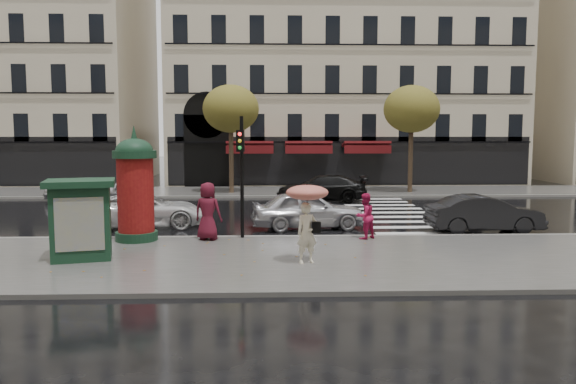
{
  "coord_description": "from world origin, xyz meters",
  "views": [
    {
      "loc": [
        0.26,
        -16.23,
        3.61
      ],
      "look_at": [
        0.88,
        1.5,
        1.81
      ],
      "focal_mm": 35.0,
      "sensor_mm": 36.0,
      "label": 1
    }
  ],
  "objects_px": {
    "car_darkgrey": "(484,214)",
    "newsstand": "(81,218)",
    "morris_column": "(135,186)",
    "car_silver": "(307,210)",
    "car_far_silver": "(83,188)",
    "woman_red": "(365,216)",
    "car_white": "(146,210)",
    "woman_umbrella": "(307,210)",
    "car_black": "(322,188)",
    "man_burgundy": "(208,211)",
    "traffic_light": "(241,165)"
  },
  "relations": [
    {
      "from": "woman_red",
      "to": "car_darkgrey",
      "type": "xyz_separation_m",
      "value": [
        4.79,
        1.8,
        -0.2
      ]
    },
    {
      "from": "woman_umbrella",
      "to": "car_silver",
      "type": "xyz_separation_m",
      "value": [
        0.45,
        6.39,
        -0.85
      ]
    },
    {
      "from": "car_silver",
      "to": "car_far_silver",
      "type": "relative_size",
      "value": 1.06
    },
    {
      "from": "car_silver",
      "to": "car_black",
      "type": "relative_size",
      "value": 0.88
    },
    {
      "from": "car_darkgrey",
      "to": "car_black",
      "type": "bearing_deg",
      "value": 24.6
    },
    {
      "from": "woman_umbrella",
      "to": "car_darkgrey",
      "type": "xyz_separation_m",
      "value": [
        6.98,
        5.34,
        -0.89
      ]
    },
    {
      "from": "woman_umbrella",
      "to": "morris_column",
      "type": "xyz_separation_m",
      "value": [
        -5.46,
        3.54,
        0.37
      ]
    },
    {
      "from": "woman_red",
      "to": "newsstand",
      "type": "height_order",
      "value": "newsstand"
    },
    {
      "from": "woman_red",
      "to": "newsstand",
      "type": "xyz_separation_m",
      "value": [
        -8.54,
        -2.75,
        0.38
      ]
    },
    {
      "from": "car_far_silver",
      "to": "car_black",
      "type": "bearing_deg",
      "value": 85.39
    },
    {
      "from": "car_silver",
      "to": "car_darkgrey",
      "type": "relative_size",
      "value": 1.03
    },
    {
      "from": "car_far_silver",
      "to": "morris_column",
      "type": "bearing_deg",
      "value": 23.75
    },
    {
      "from": "newsstand",
      "to": "car_darkgrey",
      "type": "distance_m",
      "value": 14.1
    },
    {
      "from": "car_darkgrey",
      "to": "newsstand",
      "type": "bearing_deg",
      "value": 106.27
    },
    {
      "from": "woman_umbrella",
      "to": "man_burgundy",
      "type": "distance_m",
      "value": 4.72
    },
    {
      "from": "car_darkgrey",
      "to": "car_far_silver",
      "type": "relative_size",
      "value": 1.03
    },
    {
      "from": "man_burgundy",
      "to": "car_darkgrey",
      "type": "bearing_deg",
      "value": -151.35
    },
    {
      "from": "woman_red",
      "to": "man_burgundy",
      "type": "height_order",
      "value": "man_burgundy"
    },
    {
      "from": "newsstand",
      "to": "car_silver",
      "type": "height_order",
      "value": "newsstand"
    },
    {
      "from": "man_burgundy",
      "to": "traffic_light",
      "type": "relative_size",
      "value": 0.47
    },
    {
      "from": "woman_red",
      "to": "car_darkgrey",
      "type": "height_order",
      "value": "woman_red"
    },
    {
      "from": "woman_umbrella",
      "to": "car_far_silver",
      "type": "relative_size",
      "value": 0.54
    },
    {
      "from": "morris_column",
      "to": "car_silver",
      "type": "bearing_deg",
      "value": 25.76
    },
    {
      "from": "car_silver",
      "to": "car_darkgrey",
      "type": "distance_m",
      "value": 6.62
    },
    {
      "from": "car_silver",
      "to": "car_black",
      "type": "height_order",
      "value": "car_silver"
    },
    {
      "from": "car_silver",
      "to": "car_far_silver",
      "type": "xyz_separation_m",
      "value": [
        -11.75,
        9.75,
        -0.04
      ]
    },
    {
      "from": "woman_umbrella",
      "to": "car_far_silver",
      "type": "distance_m",
      "value": 19.73
    },
    {
      "from": "morris_column",
      "to": "newsstand",
      "type": "bearing_deg",
      "value": -107.95
    },
    {
      "from": "car_black",
      "to": "woman_umbrella",
      "type": "bearing_deg",
      "value": -3.38
    },
    {
      "from": "morris_column",
      "to": "car_darkgrey",
      "type": "relative_size",
      "value": 0.91
    },
    {
      "from": "car_far_silver",
      "to": "newsstand",
      "type": "bearing_deg",
      "value": 16.75
    },
    {
      "from": "morris_column",
      "to": "car_white",
      "type": "bearing_deg",
      "value": 97.19
    },
    {
      "from": "traffic_light",
      "to": "car_far_silver",
      "type": "bearing_deg",
      "value": 127.26
    },
    {
      "from": "newsstand",
      "to": "car_black",
      "type": "distance_m",
      "value": 16.71
    },
    {
      "from": "newsstand",
      "to": "car_black",
      "type": "height_order",
      "value": "newsstand"
    },
    {
      "from": "woman_red",
      "to": "car_far_silver",
      "type": "xyz_separation_m",
      "value": [
        -13.5,
        12.6,
        -0.2
      ]
    },
    {
      "from": "man_burgundy",
      "to": "car_silver",
      "type": "xyz_separation_m",
      "value": [
        3.53,
        2.85,
        -0.35
      ]
    },
    {
      "from": "traffic_light",
      "to": "car_silver",
      "type": "xyz_separation_m",
      "value": [
        2.41,
        2.53,
        -1.88
      ]
    },
    {
      "from": "woman_umbrella",
      "to": "traffic_light",
      "type": "height_order",
      "value": "traffic_light"
    },
    {
      "from": "woman_red",
      "to": "morris_column",
      "type": "xyz_separation_m",
      "value": [
        -7.65,
        0.0,
        1.06
      ]
    },
    {
      "from": "morris_column",
      "to": "car_silver",
      "type": "height_order",
      "value": "morris_column"
    },
    {
      "from": "woman_umbrella",
      "to": "car_silver",
      "type": "relative_size",
      "value": 0.51
    },
    {
      "from": "car_black",
      "to": "car_white",
      "type": "bearing_deg",
      "value": -39.21
    },
    {
      "from": "woman_umbrella",
      "to": "morris_column",
      "type": "bearing_deg",
      "value": 147.0
    },
    {
      "from": "man_burgundy",
      "to": "car_black",
      "type": "bearing_deg",
      "value": -94.15
    },
    {
      "from": "woman_red",
      "to": "traffic_light",
      "type": "distance_m",
      "value": 4.51
    },
    {
      "from": "traffic_light",
      "to": "car_silver",
      "type": "height_order",
      "value": "traffic_light"
    },
    {
      "from": "traffic_light",
      "to": "car_darkgrey",
      "type": "xyz_separation_m",
      "value": [
        8.95,
        1.48,
        -1.93
      ]
    },
    {
      "from": "man_burgundy",
      "to": "car_darkgrey",
      "type": "distance_m",
      "value": 10.23
    },
    {
      "from": "traffic_light",
      "to": "car_darkgrey",
      "type": "bearing_deg",
      "value": 9.39
    }
  ]
}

